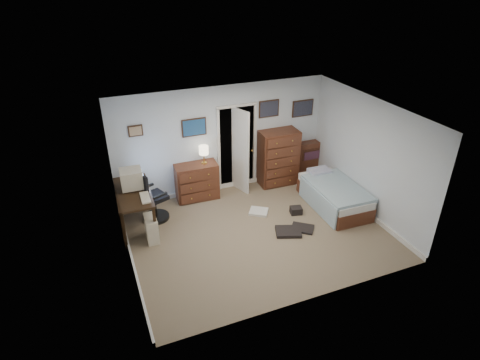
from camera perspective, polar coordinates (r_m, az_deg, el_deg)
name	(u,v)px	position (r m, az deg, el deg)	size (l,w,h in m)	color
floor	(257,233)	(8.19, 2.42, -7.47)	(5.00, 4.00, 0.02)	#84715B
computer_desk	(129,201)	(8.27, -15.51, -2.85)	(0.72, 1.47, 0.83)	#331F11
crt_monitor	(132,179)	(8.21, -15.17, 0.17)	(0.45, 0.42, 0.40)	beige
keyboard	(145,198)	(7.88, -13.33, -2.45)	(0.17, 0.44, 0.03)	beige
pc_tower	(152,229)	(8.03, -12.46, -6.76)	(0.25, 0.47, 0.50)	beige
office_chair	(152,202)	(8.52, -12.45, -3.01)	(0.72, 0.72, 1.14)	black
media_stack	(124,193)	(9.11, -16.16, -1.83)	(0.15, 0.15, 0.75)	maroon
low_dresser	(197,181)	(9.17, -6.18, -0.19)	(0.96, 0.48, 0.85)	#562B1B
table_lamp	(204,151)	(8.90, -5.18, 4.16)	(0.22, 0.22, 0.41)	gold
doorway	(232,143)	(9.65, -1.12, 5.27)	(0.96, 1.12, 2.05)	black
tall_dresser	(278,157)	(9.71, 5.42, 3.21)	(0.92, 0.54, 1.35)	#562B1B
headboard_bookcase	(315,156)	(10.41, 10.61, 3.34)	(0.98, 0.27, 0.88)	#562B1B
bed	(333,195)	(9.12, 13.15, -2.07)	(1.02, 1.82, 0.59)	#562B1B
wall_posters	(246,116)	(9.20, 0.81, 9.08)	(4.38, 0.04, 0.60)	#331E11
floor_clutter	(286,222)	(8.47, 6.60, -5.91)	(1.13, 1.43, 0.16)	silver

